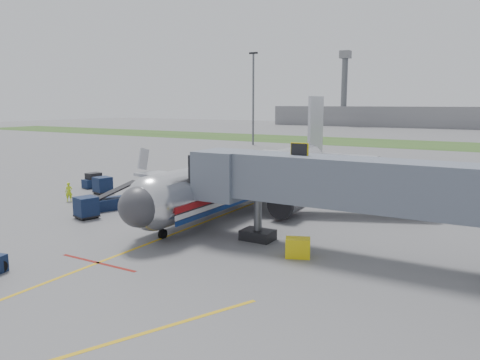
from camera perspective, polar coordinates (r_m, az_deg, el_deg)
The scene contains 15 objects.
ground at distance 32.24m, azimuth -11.67°, elevation -7.81°, with size 400.00×400.00×0.00m, color #565659.
grass_strip at distance 115.05m, azimuth 19.84°, elevation 4.15°, with size 300.00×25.00×0.01m, color #2D4C1E.
apron_markings at distance 27.51m, azimuth -22.21°, elevation -11.36°, with size 21.52×50.00×0.01m.
airliner at distance 43.85m, azimuth 1.61°, elevation 0.50°, with size 32.10×35.67×10.25m.
jet_bridge at distance 29.30m, azimuth 14.15°, elevation -0.64°, with size 25.30×4.00×6.90m.
light_mast_left at distance 105.76m, azimuth 1.62°, elevation 10.13°, with size 2.00×0.44×20.40m.
distant_terminal at distance 195.28m, azimuth 21.39°, elevation 7.17°, with size 120.00×14.00×8.00m, color slate.
control_tower at distance 197.52m, azimuth 12.61°, elevation 11.47°, with size 4.00×4.00×30.00m.
baggage_tug at distance 55.04m, azimuth -17.40°, elevation -0.12°, with size 1.65×2.57×1.67m.
baggage_cart_a at distance 40.68m, azimuth -18.24°, elevation -3.18°, with size 2.03×2.03×1.77m.
baggage_cart_b at distance 42.54m, azimuth -4.42°, elevation -2.26°, with size 1.65×1.65×1.67m.
baggage_cart_c at distance 51.06m, azimuth -16.40°, elevation -0.61°, with size 2.00×2.00×1.76m.
belt_loader at distance 43.38m, azimuth -15.80°, elevation -2.73°, with size 2.90×4.97×2.35m.
ground_power_cart at distance 29.35m, azimuth 7.06°, elevation -8.20°, with size 1.77×1.49×1.20m.
ramp_worker at distance 48.07m, azimuth -20.13°, elevation -1.38°, with size 0.67×0.44×1.84m, color #C2EA1B.
Camera 1 is at (20.79, -22.76, 9.43)m, focal length 35.00 mm.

